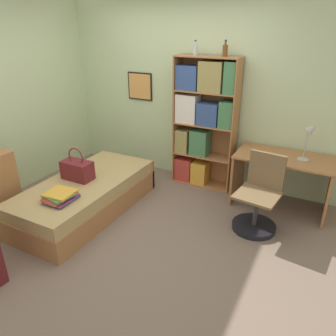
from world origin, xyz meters
The scene contains 12 objects.
ground_plane centered at (0.00, 0.00, 0.00)m, with size 14.00×14.00×0.00m, color #756051.
wall_back centered at (0.00, 1.63, 1.30)m, with size 10.00×0.09×2.60m.
wall_left centered at (-1.91, 0.00, 1.30)m, with size 0.06×10.00×2.60m.
bed centered at (-0.62, 0.02, 0.21)m, with size 0.91×1.93×0.43m.
handbag centered at (-0.73, 0.02, 0.55)m, with size 0.38×0.21×0.41m.
book_stack_on_bed centered at (-0.52, -0.50, 0.48)m, with size 0.33×0.35×0.10m.
bookcase centered at (0.36, 1.42, 0.99)m, with size 0.88×0.31×1.84m.
bottle_green centered at (0.21, 1.44, 1.91)m, with size 0.06×0.06×0.18m.
bottle_brown centered at (0.62, 1.44, 1.92)m, with size 0.07×0.07×0.20m.
desk centered at (1.55, 1.26, 0.50)m, with size 1.18×0.64×0.71m.
desk_lamp centered at (1.79, 1.24, 1.03)m, with size 0.18×0.13×0.48m.
desk_chair centered at (1.41, 0.64, 0.28)m, with size 0.52×0.52×0.89m.
Camera 1 is at (2.00, -2.76, 2.24)m, focal length 35.00 mm.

